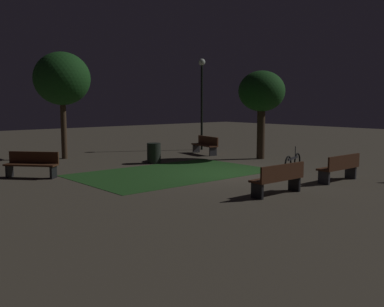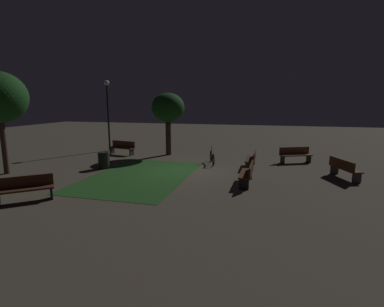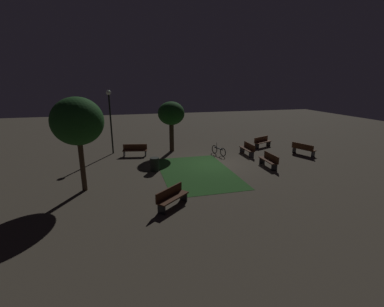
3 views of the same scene
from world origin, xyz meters
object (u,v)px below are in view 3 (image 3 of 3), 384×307
Objects in this scene: bicycle at (219,151)px; tree_lawn_side at (77,122)px; bench_lawn_edge at (262,142)px; lamp_post_near_wall at (110,111)px; tree_left_canopy at (171,114)px; trash_bin at (155,164)px; bench_front_right at (248,148)px; bench_path_side at (269,160)px; bench_by_lamp at (135,150)px; bench_corner at (303,149)px; bench_back_row at (172,197)px.

tree_lawn_side is at bearing 117.33° from bicycle.
bicycle is at bearing 107.82° from bench_lawn_edge.
bench_lawn_edge is 12.75m from lamp_post_near_wall.
tree_left_canopy is 5.59m from trash_bin.
tree_lawn_side is at bearing 170.07° from lamp_post_near_wall.
bench_front_right is 0.98× the size of bench_lawn_edge.
bench_path_side is 2.11× the size of trash_bin.
bench_front_right is at bearing -69.48° from tree_lawn_side.
tree_lawn_side is at bearing 119.23° from trash_bin.
tree_lawn_side reaches higher than bench_path_side.
tree_left_canopy is 0.83× the size of tree_lawn_side.
bench_lawn_edge is (5.10, -2.31, 0.00)m from bench_path_side.
trash_bin is (-2.06, 7.44, -0.05)m from bench_front_right.
bench_by_lamp is at bearing 102.91° from tree_left_canopy.
tree_left_canopy is 4.65m from lamp_post_near_wall.
bench_back_row is at bearing 118.31° from bench_corner.
tree_left_canopy is (0.58, 7.78, 2.51)m from bench_lawn_edge.
bench_corner is 0.47× the size of tree_left_canopy.
bench_path_side is 0.98× the size of bench_corner.
bench_back_row is 1.02× the size of bicycle.
bench_front_right is 2.10× the size of trash_bin.
bench_corner is 2.16× the size of trash_bin.
trash_bin is (5.22, 0.12, -0.05)m from bench_back_row.
bench_front_right is at bearing 74.96° from bench_corner.
bench_front_right is at bearing -74.54° from trash_bin.
trash_bin is (2.20, -3.92, -3.17)m from tree_lawn_side.
bench_by_lamp is at bearing -25.62° from tree_lawn_side.
bench_back_row is 0.35× the size of tree_lawn_side.
lamp_post_near_wall is 5.67× the size of trash_bin.
bench_back_row is at bearing -178.65° from trash_bin.
tree_lawn_side is at bearing 101.47° from bench_corner.
tree_left_canopy reaches higher than trash_bin.
bench_by_lamp is 0.39× the size of tree_lawn_side.
tree_lawn_side is 7.42m from lamp_post_near_wall.
bench_corner is 16.11m from tree_lawn_side.
bench_corner is (2.06, -4.13, 0.00)m from bench_path_side.
bench_lawn_edge is at bearing -94.29° from tree_left_canopy.
lamp_post_near_wall reaches higher than bench_lawn_edge.
bicycle is at bearing -33.38° from bench_back_row.
tree_lawn_side is (-6.77, 5.88, 0.60)m from tree_left_canopy.
bench_back_row is at bearing 146.62° from bicycle.
bench_back_row is at bearing -126.75° from tree_lawn_side.
bench_path_side and bench_by_lamp have the same top height.
bench_path_side is 0.38× the size of tree_lawn_side.
bench_back_row is at bearing 169.37° from tree_left_canopy.
trash_bin is at bearing -60.77° from tree_lawn_side.
bicycle is (-2.57, -7.88, -2.94)m from lamp_post_near_wall.
trash_bin is at bearing 81.49° from bench_path_side.
bench_path_side is at bearing 180.00° from bench_front_right.
tree_left_canopy is at bearing 58.15° from bicycle.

